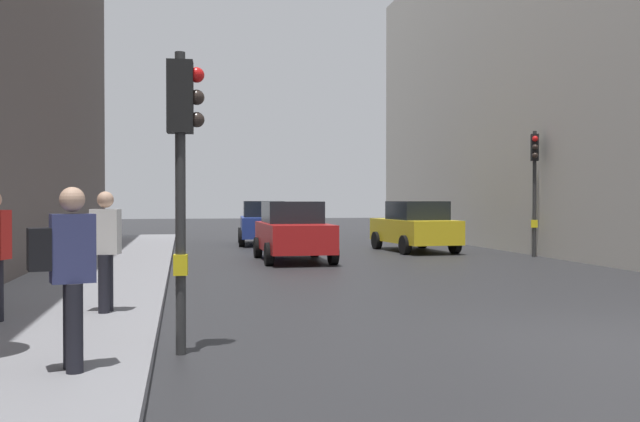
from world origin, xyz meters
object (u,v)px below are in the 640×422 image
object	(u,v)px
traffic_light_near_left	(182,146)
car_blue_van	(263,223)
pedestrian_with_grey_backpack	(68,267)
car_red_sedan	(293,231)
car_yellow_taxi	(415,226)
traffic_light_mid_street	(535,170)
pedestrian_with_black_backpack	(103,244)

from	to	relation	value
traffic_light_near_left	car_blue_van	size ratio (longest dim) A/B	0.82
traffic_light_near_left	pedestrian_with_grey_backpack	size ratio (longest dim) A/B	1.99
car_red_sedan	traffic_light_near_left	bearing A→B (deg)	-104.91
car_red_sedan	car_yellow_taxi	size ratio (longest dim) A/B	0.97
car_blue_van	car_red_sedan	world-z (taller)	same
traffic_light_mid_street	car_blue_van	bearing A→B (deg)	134.20
car_blue_van	car_red_sedan	xyz separation A→B (m)	(-0.02, -7.79, 0.00)
pedestrian_with_black_backpack	car_red_sedan	bearing A→B (deg)	65.80
traffic_light_near_left	car_red_sedan	size ratio (longest dim) A/B	0.84
traffic_light_mid_street	pedestrian_with_grey_backpack	xyz separation A→B (m)	(-12.00, -13.19, -1.58)
traffic_light_mid_street	pedestrian_with_black_backpack	world-z (taller)	traffic_light_mid_street
car_red_sedan	traffic_light_mid_street	bearing A→B (deg)	-0.88
car_blue_van	pedestrian_with_grey_backpack	distance (m)	21.53
pedestrian_with_black_backpack	car_blue_van	bearing A→B (deg)	75.94
traffic_light_mid_street	car_red_sedan	world-z (taller)	traffic_light_mid_street
car_blue_van	car_yellow_taxi	world-z (taller)	same
car_blue_van	car_red_sedan	size ratio (longest dim) A/B	1.02
traffic_light_near_left	pedestrian_with_black_backpack	world-z (taller)	traffic_light_near_left
pedestrian_with_black_backpack	car_yellow_taxi	bearing A→B (deg)	54.07
car_blue_van	pedestrian_with_black_backpack	bearing A→B (deg)	-104.06
car_blue_van	car_yellow_taxi	bearing A→B (deg)	-45.58
traffic_light_mid_street	pedestrian_with_grey_backpack	distance (m)	17.90
traffic_light_near_left	car_yellow_taxi	bearing A→B (deg)	61.90
car_red_sedan	pedestrian_with_black_backpack	world-z (taller)	pedestrian_with_black_backpack
car_blue_van	car_yellow_taxi	distance (m)	6.82
car_yellow_taxi	pedestrian_with_black_backpack	distance (m)	15.60
traffic_light_mid_street	car_yellow_taxi	xyz separation A→B (m)	(-2.92, 3.04, -1.87)
traffic_light_near_left	car_red_sedan	distance (m)	12.58
traffic_light_near_left	car_red_sedan	bearing A→B (deg)	75.09
traffic_light_near_left	car_yellow_taxi	distance (m)	17.05
car_red_sedan	pedestrian_with_black_backpack	distance (m)	10.65
car_blue_van	car_red_sedan	distance (m)	7.79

